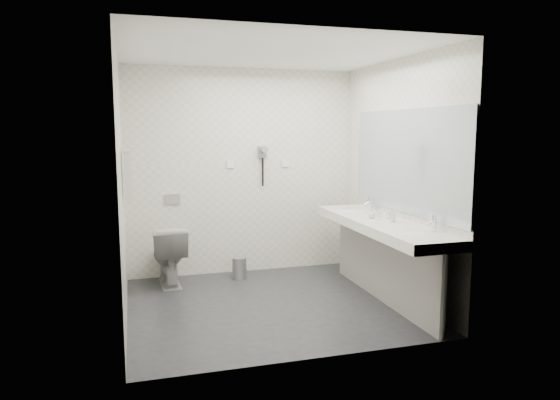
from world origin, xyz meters
name	(u,v)px	position (x,y,z in m)	size (l,w,h in m)	color
floor	(270,304)	(0.00, 0.00, 0.00)	(2.80, 2.80, 0.00)	#27282D
ceiling	(269,52)	(0.00, 0.00, 2.50)	(2.80, 2.80, 0.00)	white
wall_back	(242,172)	(0.00, 1.30, 1.25)	(2.80, 2.80, 0.00)	white
wall_front	(315,200)	(0.00, -1.30, 1.25)	(2.80, 2.80, 0.00)	white
wall_left	(122,187)	(-1.40, 0.00, 1.25)	(2.60, 2.60, 0.00)	white
wall_right	(397,179)	(1.40, 0.00, 1.25)	(2.60, 2.60, 0.00)	white
vanity_counter	(381,225)	(1.12, -0.20, 0.80)	(0.55, 2.20, 0.10)	white
vanity_panel	(382,265)	(1.15, -0.20, 0.38)	(0.03, 2.15, 0.75)	#999491
vanity_post_near	(443,296)	(1.18, -1.24, 0.38)	(0.06, 0.06, 0.75)	silver
vanity_post_far	(345,244)	(1.18, 0.84, 0.38)	(0.06, 0.06, 0.75)	silver
mirror	(406,161)	(1.39, -0.20, 1.45)	(0.02, 2.20, 1.05)	#B2BCC6
basin_near	(415,234)	(1.12, -0.85, 0.83)	(0.40, 0.31, 0.05)	white
basin_far	(354,212)	(1.12, 0.45, 0.83)	(0.40, 0.31, 0.05)	white
faucet_near	(434,223)	(1.32, -0.85, 0.92)	(0.04, 0.04, 0.15)	silver
faucet_far	(370,203)	(1.32, 0.45, 0.92)	(0.04, 0.04, 0.15)	silver
soap_bottle_a	(389,214)	(1.23, -0.17, 0.90)	(0.05, 0.05, 0.10)	white
soap_bottle_b	(372,214)	(1.09, -0.06, 0.90)	(0.08, 0.08, 0.10)	white
soap_bottle_c	(393,216)	(1.19, -0.32, 0.91)	(0.05, 0.05, 0.13)	white
glass_left	(379,212)	(1.22, 0.03, 0.90)	(0.05, 0.05, 0.10)	silver
toilet	(169,255)	(-0.94, 0.99, 0.34)	(0.39, 0.68, 0.69)	white
flush_plate	(173,199)	(-0.85, 1.29, 0.95)	(0.18, 0.02, 0.12)	#B2B5BA
pedal_bin	(239,269)	(-0.11, 0.99, 0.12)	(0.17, 0.17, 0.24)	#B2B5BA
bin_lid	(239,258)	(-0.11, 0.99, 0.25)	(0.17, 0.17, 0.01)	#B2B5BA
towel_rail	(126,151)	(-1.35, 0.55, 1.55)	(0.02, 0.02, 0.62)	silver
towel_near	(128,174)	(-1.34, 0.41, 1.33)	(0.07, 0.24, 0.48)	silver
towel_far	(128,172)	(-1.34, 0.69, 1.33)	(0.07, 0.24, 0.48)	silver
dryer_cradle	(262,152)	(0.25, 1.27, 1.50)	(0.10, 0.04, 0.14)	gray
dryer_barrel	(264,149)	(0.25, 1.20, 1.53)	(0.08, 0.08, 0.14)	gray
dryer_cord	(263,172)	(0.25, 1.26, 1.25)	(0.02, 0.02, 0.35)	black
switch_plate_a	(230,164)	(-0.15, 1.29, 1.35)	(0.09, 0.02, 0.09)	white
switch_plate_b	(285,163)	(0.55, 1.29, 1.35)	(0.09, 0.02, 0.09)	white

